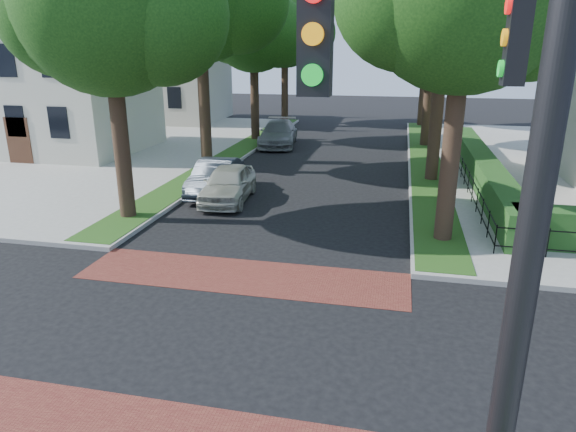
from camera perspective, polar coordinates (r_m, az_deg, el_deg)
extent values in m
plane|color=black|center=(11.54, -9.83, -13.14)|extent=(120.00, 120.00, 0.00)
cube|color=gray|center=(37.04, -27.42, 7.02)|extent=(30.00, 30.00, 0.15)
cube|color=maroon|center=(14.19, -5.04, -6.65)|extent=(9.00, 2.20, 0.01)
cube|color=#2B4E16|center=(28.79, 15.02, 5.96)|extent=(1.60, 29.80, 0.02)
cube|color=#2B4E16|center=(30.23, -5.99, 7.04)|extent=(1.60, 29.80, 0.02)
cylinder|color=black|center=(16.28, 17.95, 9.82)|extent=(0.56, 0.56, 7.35)
cylinder|color=black|center=(24.20, 16.37, 12.85)|extent=(0.56, 0.56, 7.70)
sphere|color=#11340E|center=(24.66, 21.63, 21.00)|extent=(4.95, 4.95, 4.95)
sphere|color=#11340E|center=(23.94, 13.01, 22.11)|extent=(4.62, 4.62, 4.62)
cylinder|color=black|center=(33.20, 15.37, 13.28)|extent=(0.56, 0.56, 6.65)
sphere|color=#11340E|center=(33.12, 15.90, 19.33)|extent=(5.80, 5.80, 5.80)
sphere|color=#11340E|center=(33.52, 18.68, 18.38)|extent=(4.35, 4.35, 4.35)
sphere|color=#11340E|center=(32.88, 13.21, 19.02)|extent=(4.06, 4.06, 4.06)
sphere|color=#11340E|center=(34.59, 16.03, 20.07)|extent=(3.77, 3.77, 3.77)
cylinder|color=black|center=(42.16, 14.88, 14.46)|extent=(0.56, 0.56, 7.00)
sphere|color=#11340E|center=(42.12, 15.30, 19.48)|extent=(6.00, 6.00, 6.00)
sphere|color=#11340E|center=(42.50, 17.58, 18.73)|extent=(4.50, 4.50, 4.50)
sphere|color=#11340E|center=(41.88, 13.11, 19.24)|extent=(4.20, 4.20, 4.20)
sphere|color=#11340E|center=(43.64, 15.42, 20.06)|extent=(3.90, 3.90, 3.90)
cylinder|color=black|center=(18.78, -18.30, 10.25)|extent=(0.56, 0.56, 7.00)
sphere|color=#11340E|center=(18.69, -19.50, 21.53)|extent=(6.00, 6.00, 6.00)
sphere|color=#11340E|center=(18.15, -14.08, 20.84)|extent=(4.50, 4.50, 4.50)
sphere|color=#11340E|center=(19.31, -23.77, 20.03)|extent=(4.20, 4.20, 4.20)
cylinder|color=black|center=(25.91, -9.38, 14.02)|extent=(0.56, 0.56, 8.05)
sphere|color=#11340E|center=(25.63, -5.62, 22.75)|extent=(4.80, 4.80, 4.80)
cylinder|color=black|center=(34.47, -3.75, 14.20)|extent=(0.56, 0.56, 6.86)
sphere|color=#11340E|center=(34.41, -3.88, 20.23)|extent=(5.60, 5.60, 5.60)
sphere|color=#11340E|center=(34.30, -1.09, 19.60)|extent=(4.20, 4.20, 4.20)
sphere|color=#11340E|center=(34.62, -6.33, 19.65)|extent=(3.92, 3.92, 3.92)
sphere|color=#11340E|center=(35.75, -3.07, 20.97)|extent=(3.64, 3.64, 3.64)
cylinder|color=black|center=(43.17, -0.37, 15.21)|extent=(0.56, 0.56, 7.14)
sphere|color=#11340E|center=(43.14, -0.38, 20.22)|extent=(6.20, 6.20, 6.20)
sphere|color=#11340E|center=(43.08, 2.07, 19.68)|extent=(4.65, 4.65, 4.65)
sphere|color=#11340E|center=(43.30, -2.57, 19.80)|extent=(4.34, 4.34, 4.34)
sphere|color=#11340E|center=(44.65, 0.22, 20.80)|extent=(4.03, 4.03, 4.03)
cube|color=#214819|center=(24.91, 20.77, 4.94)|extent=(1.00, 18.00, 1.20)
cube|color=beige|center=(33.42, -23.90, 12.30)|extent=(9.00, 8.00, 6.50)
cube|color=#B8B4A5|center=(45.51, -13.45, 14.48)|extent=(9.00, 8.00, 6.50)
cube|color=maroon|center=(42.95, -11.46, 21.20)|extent=(0.80, 0.80, 3.64)
cylinder|color=black|center=(4.95, 25.00, -4.86)|extent=(0.26, 0.26, 8.00)
cube|color=black|center=(4.53, 3.07, 19.50)|extent=(0.28, 0.22, 1.00)
cylinder|color=orange|center=(4.40, 2.78, 19.54)|extent=(0.18, 0.05, 0.18)
cylinder|color=#0CB226|center=(4.41, 2.71, 15.38)|extent=(0.18, 0.05, 0.18)
cube|color=black|center=(6.28, 24.15, 17.65)|extent=(0.22, 0.28, 1.00)
cylinder|color=red|center=(6.27, 23.31, 20.71)|extent=(0.05, 0.18, 0.18)
cylinder|color=orange|center=(6.25, 22.93, 17.80)|extent=(0.05, 0.18, 0.18)
cylinder|color=#0CB226|center=(6.26, 22.56, 14.89)|extent=(0.05, 0.18, 0.18)
imported|color=#ADAE9C|center=(20.90, -6.66, 3.60)|extent=(2.10, 4.44, 1.47)
imported|color=#202830|center=(22.07, -8.08, 4.28)|extent=(1.82, 4.45, 1.43)
imported|color=slate|center=(33.02, -1.07, 9.17)|extent=(2.88, 5.63, 1.56)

